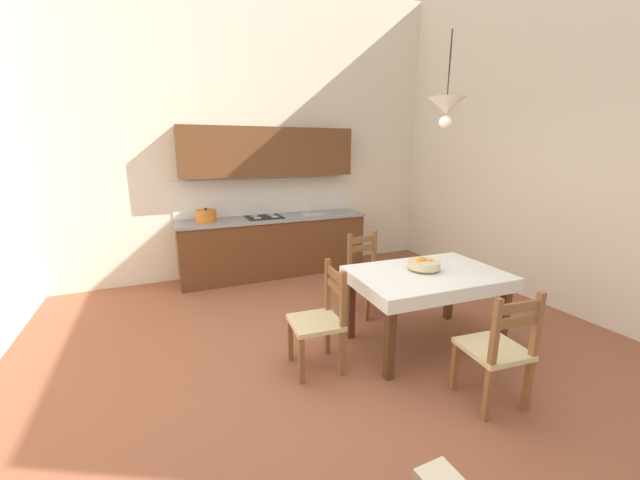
# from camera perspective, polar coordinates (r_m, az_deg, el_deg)

# --- Properties ---
(ground_plane) EXTENTS (6.38, 6.33, 0.10)m
(ground_plane) POSITION_cam_1_polar(r_m,az_deg,el_deg) (3.59, 3.28, -18.63)
(ground_plane) COLOR #99563D
(wall_back) EXTENTS (6.38, 0.12, 4.26)m
(wall_back) POSITION_cam_1_polar(r_m,az_deg,el_deg) (5.79, -10.18, 16.20)
(wall_back) COLOR silver
(wall_back) RESTS_ON ground_plane
(wall_right) EXTENTS (0.12, 6.33, 4.26)m
(wall_right) POSITION_cam_1_polar(r_m,az_deg,el_deg) (5.11, 35.74, 14.24)
(wall_right) COLOR silver
(wall_right) RESTS_ON ground_plane
(kitchen_cabinetry) EXTENTS (2.82, 0.63, 2.20)m
(kitchen_cabinetry) POSITION_cam_1_polar(r_m,az_deg,el_deg) (5.59, -7.44, 3.23)
(kitchen_cabinetry) COLOR brown
(kitchen_cabinetry) RESTS_ON ground_plane
(dining_table) EXTENTS (1.46, 1.02, 0.75)m
(dining_table) POSITION_cam_1_polar(r_m,az_deg,el_deg) (3.66, 16.29, -6.67)
(dining_table) COLOR #56331C
(dining_table) RESTS_ON ground_plane
(dining_chair_kitchen_side) EXTENTS (0.46, 0.46, 0.93)m
(dining_chair_kitchen_side) POSITION_cam_1_polar(r_m,az_deg,el_deg) (4.37, 7.59, -5.43)
(dining_chair_kitchen_side) COLOR #D1BC89
(dining_chair_kitchen_side) RESTS_ON ground_plane
(dining_chair_camera_side) EXTENTS (0.46, 0.46, 0.93)m
(dining_chair_camera_side) POSITION_cam_1_polar(r_m,az_deg,el_deg) (3.10, 25.96, -15.22)
(dining_chair_camera_side) COLOR #D1BC89
(dining_chair_camera_side) RESTS_ON ground_plane
(dining_chair_tv_side) EXTENTS (0.45, 0.45, 0.93)m
(dining_chair_tv_side) POSITION_cam_1_polar(r_m,az_deg,el_deg) (3.23, -0.02, -12.46)
(dining_chair_tv_side) COLOR #D1BC89
(dining_chair_tv_side) RESTS_ON ground_plane
(fruit_bowl) EXTENTS (0.30, 0.30, 0.12)m
(fruit_bowl) POSITION_cam_1_polar(r_m,az_deg,el_deg) (3.64, 15.91, -3.67)
(fruit_bowl) COLOR beige
(fruit_bowl) RESTS_ON dining_table
(pendant_lamp) EXTENTS (0.32, 0.32, 0.81)m
(pendant_lamp) POSITION_cam_1_polar(r_m,az_deg,el_deg) (3.59, 19.14, 19.05)
(pendant_lamp) COLOR black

